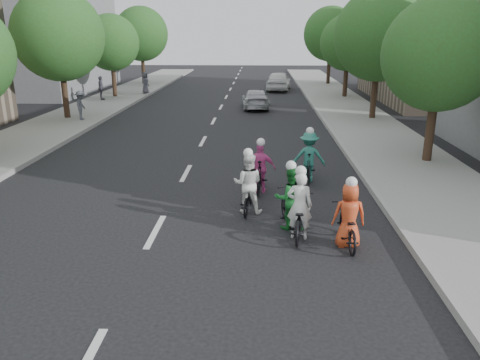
# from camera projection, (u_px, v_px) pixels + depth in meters

# --- Properties ---
(ground) EXTENTS (120.00, 120.00, 0.00)m
(ground) POSITION_uv_depth(u_px,v_px,m) (155.00, 231.00, 11.57)
(ground) COLOR black
(ground) RESTS_ON ground
(sidewalk_left) EXTENTS (4.00, 80.00, 0.15)m
(sidewalk_left) POSITION_uv_depth(u_px,v_px,m) (29.00, 138.00, 21.40)
(sidewalk_left) COLOR gray
(sidewalk_left) RESTS_ON ground
(curb_left) EXTENTS (0.18, 80.00, 0.18)m
(curb_left) POSITION_uv_depth(u_px,v_px,m) (71.00, 138.00, 21.31)
(curb_left) COLOR #999993
(curb_left) RESTS_ON ground
(sidewalk_right) EXTENTS (4.00, 80.00, 0.15)m
(sidewalk_right) POSITION_uv_depth(u_px,v_px,m) (382.00, 141.00, 20.75)
(sidewalk_right) COLOR gray
(sidewalk_right) RESTS_ON ground
(curb_right) EXTENTS (0.18, 80.00, 0.18)m
(curb_right) POSITION_uv_depth(u_px,v_px,m) (338.00, 141.00, 20.82)
(curb_right) COLOR #999993
(curb_right) RESTS_ON ground
(bldg_sw) EXTENTS (10.00, 14.00, 8.00)m
(bldg_sw) POSITION_uv_depth(u_px,v_px,m) (31.00, 41.00, 37.67)
(bldg_sw) COLOR slate
(bldg_sw) RESTS_ON ground
(bldg_se) EXTENTS (10.00, 14.00, 8.00)m
(bldg_se) POSITION_uv_depth(u_px,v_px,m) (454.00, 42.00, 32.56)
(bldg_se) COLOR gray
(bldg_se) RESTS_ON ground
(tree_l_3) EXTENTS (4.80, 4.80, 6.93)m
(tree_l_3) POSITION_uv_depth(u_px,v_px,m) (58.00, 36.00, 24.82)
(tree_l_3) COLOR black
(tree_l_3) RESTS_ON ground
(tree_l_4) EXTENTS (4.00, 4.00, 5.97)m
(tree_l_4) POSITION_uv_depth(u_px,v_px,m) (111.00, 43.00, 33.55)
(tree_l_4) COLOR black
(tree_l_4) RESTS_ON ground
(tree_l_5) EXTENTS (4.80, 4.80, 6.93)m
(tree_l_5) POSITION_uv_depth(u_px,v_px,m) (141.00, 34.00, 41.95)
(tree_l_5) COLOR black
(tree_l_5) RESTS_ON ground
(tree_r_0) EXTENTS (4.00, 4.00, 5.97)m
(tree_r_0) POSITION_uv_depth(u_px,v_px,m) (440.00, 54.00, 16.30)
(tree_r_0) COLOR black
(tree_r_0) RESTS_ON ground
(tree_r_1) EXTENTS (4.80, 4.80, 6.93)m
(tree_r_1) POSITION_uv_depth(u_px,v_px,m) (379.00, 36.00, 24.70)
(tree_r_1) COLOR black
(tree_r_1) RESTS_ON ground
(tree_r_2) EXTENTS (4.00, 4.00, 5.97)m
(tree_r_2) POSITION_uv_depth(u_px,v_px,m) (348.00, 43.00, 33.44)
(tree_r_2) COLOR black
(tree_r_2) RESTS_ON ground
(tree_r_3) EXTENTS (4.80, 4.80, 6.93)m
(tree_r_3) POSITION_uv_depth(u_px,v_px,m) (331.00, 34.00, 41.84)
(tree_r_3) COLOR black
(tree_r_3) RESTS_ON ground
(cyclist_0) EXTENTS (0.76, 1.74, 1.68)m
(cyclist_0) POSITION_uv_depth(u_px,v_px,m) (348.00, 222.00, 10.67)
(cyclist_0) COLOR black
(cyclist_0) RESTS_ON ground
(cyclist_1) EXTENTS (0.88, 1.74, 1.76)m
(cyclist_1) POSITION_uv_depth(u_px,v_px,m) (290.00, 203.00, 11.63)
(cyclist_1) COLOR black
(cyclist_1) RESTS_ON ground
(cyclist_2) EXTENTS (0.86, 1.67, 1.80)m
(cyclist_2) POSITION_uv_depth(u_px,v_px,m) (248.00, 189.00, 12.68)
(cyclist_2) COLOR black
(cyclist_2) RESTS_ON ground
(cyclist_3) EXTENTS (0.86, 1.88, 1.79)m
(cyclist_3) POSITION_uv_depth(u_px,v_px,m) (299.00, 214.00, 11.13)
(cyclist_3) COLOR black
(cyclist_3) RESTS_ON ground
(cyclist_4) EXTENTS (0.94, 1.79, 1.70)m
(cyclist_4) POSITION_uv_depth(u_px,v_px,m) (260.00, 172.00, 14.28)
(cyclist_4) COLOR black
(cyclist_4) RESTS_ON ground
(cyclist_5) EXTENTS (1.10, 1.67, 1.81)m
(cyclist_5) POSITION_uv_depth(u_px,v_px,m) (309.00, 160.00, 15.31)
(cyclist_5) COLOR black
(cyclist_5) RESTS_ON ground
(follow_car_lead) EXTENTS (1.88, 4.17, 1.19)m
(follow_car_lead) POSITION_uv_depth(u_px,v_px,m) (256.00, 99.00, 29.98)
(follow_car_lead) COLOR #B1B2B6
(follow_car_lead) RESTS_ON ground
(follow_car_trail) EXTENTS (2.36, 4.80, 1.57)m
(follow_car_trail) POSITION_uv_depth(u_px,v_px,m) (279.00, 81.00, 39.13)
(follow_car_trail) COLOR white
(follow_car_trail) RESTS_ON ground
(spectator_0) EXTENTS (0.69, 1.07, 1.56)m
(spectator_0) POSITION_uv_depth(u_px,v_px,m) (81.00, 105.00, 25.17)
(spectator_0) COLOR #50525E
(spectator_0) RESTS_ON sidewalk_left
(spectator_1) EXTENTS (0.69, 1.04, 1.65)m
(spectator_1) POSITION_uv_depth(u_px,v_px,m) (101.00, 88.00, 32.49)
(spectator_1) COLOR #514F5C
(spectator_1) RESTS_ON sidewalk_left
(spectator_2) EXTENTS (0.64, 0.87, 1.62)m
(spectator_2) POSITION_uv_depth(u_px,v_px,m) (145.00, 83.00, 36.00)
(spectator_2) COLOR #54515F
(spectator_2) RESTS_ON sidewalk_left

